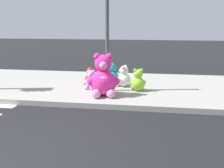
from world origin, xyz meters
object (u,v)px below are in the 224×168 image
object	(u,v)px
plush_white	(124,78)
plush_teal	(112,75)
plush_lime	(138,82)
plush_pink_large	(103,79)
plush_lavender	(91,81)
plush_red	(90,78)
plush_brown	(105,80)
sign_pole	(107,35)

from	to	relation	value
plush_white	plush_teal	world-z (taller)	plush_white
plush_lime	plush_pink_large	bearing A→B (deg)	-141.90
plush_pink_large	plush_lime	size ratio (longest dim) A/B	1.76
plush_lavender	plush_red	bearing A→B (deg)	107.35
plush_brown	plush_pink_large	bearing A→B (deg)	-81.70
plush_teal	sign_pole	bearing A→B (deg)	-88.53
plush_white	plush_red	bearing A→B (deg)	178.06
plush_brown	plush_lavender	distance (m)	0.56
plush_brown	plush_lavender	xyz separation A→B (m)	(-0.36, -0.42, 0.03)
plush_white	plush_brown	size ratio (longest dim) A/B	1.28
plush_pink_large	plush_red	distance (m)	1.46
plush_red	plush_white	bearing A→B (deg)	-1.94
plush_teal	plush_pink_large	bearing A→B (deg)	-89.53
plush_pink_large	plush_lavender	size ratio (longest dim) A/B	1.97
plush_lime	plush_white	world-z (taller)	plush_white
plush_teal	plush_lavender	size ratio (longest dim) A/B	1.12
sign_pole	plush_lavender	bearing A→B (deg)	165.59
plush_pink_large	plush_red	size ratio (longest dim) A/B	2.04
plush_pink_large	plush_red	xyz separation A→B (m)	(-0.69, 1.26, -0.25)
sign_pole	plush_red	world-z (taller)	sign_pole
plush_lavender	plush_red	xyz separation A→B (m)	(-0.17, 0.53, -0.01)
plush_brown	plush_red	world-z (taller)	plush_red
plush_lime	plush_teal	size ratio (longest dim) A/B	1.00
plush_pink_large	plush_red	bearing A→B (deg)	118.92
plush_teal	plush_red	world-z (taller)	plush_teal
plush_white	plush_brown	bearing A→B (deg)	-173.33
sign_pole	plush_red	xyz separation A→B (m)	(-0.71, 0.67, -1.46)
plush_teal	plush_red	size ratio (longest dim) A/B	1.16
plush_pink_large	plush_teal	bearing A→B (deg)	90.47
plush_pink_large	plush_lavender	xyz separation A→B (m)	(-0.53, 0.72, -0.24)
plush_lavender	plush_red	size ratio (longest dim) A/B	1.03
plush_teal	plush_brown	world-z (taller)	plush_teal
plush_red	plush_pink_large	bearing A→B (deg)	-61.08
plush_lavender	plush_red	distance (m)	0.56
sign_pole	plush_teal	bearing A→B (deg)	91.47
plush_lime	plush_teal	bearing A→B (deg)	136.54
plush_pink_large	plush_lavender	bearing A→B (deg)	126.07
plush_white	plush_red	world-z (taller)	plush_white
plush_lime	plush_red	bearing A→B (deg)	162.27
plush_pink_large	plush_teal	world-z (taller)	plush_pink_large
plush_pink_large	plush_lime	distance (m)	1.21
plush_red	plush_lime	bearing A→B (deg)	-17.73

